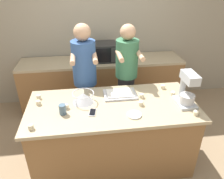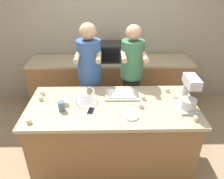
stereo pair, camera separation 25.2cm
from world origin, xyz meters
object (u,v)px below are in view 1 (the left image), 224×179
(cupcake_4, at_px, (142,96))
(cupcake_8, at_px, (66,106))
(cupcake_6, at_px, (196,113))
(cupcake_7, at_px, (141,103))
(mixing_bowl, at_px, (83,97))
(cupcake_1, at_px, (39,97))
(cupcake_3, at_px, (163,87))
(small_plate, at_px, (134,115))
(stand_mixer, at_px, (187,91))
(microwave_oven, at_px, (103,52))
(person_right, at_px, (126,79))
(drinking_glass, at_px, (63,109))
(baking_tray, at_px, (120,94))
(person_left, at_px, (85,80))
(cupcake_5, at_px, (38,102))
(cupcake_0, at_px, (173,93))
(cell_phone, at_px, (93,112))
(cupcake_2, at_px, (31,127))

(cupcake_4, xyz_separation_m, cupcake_8, (-0.92, -0.12, 0.00))
(cupcake_6, height_order, cupcake_7, same)
(mixing_bowl, height_order, cupcake_1, mixing_bowl)
(cupcake_1, relative_size, cupcake_3, 1.00)
(small_plate, relative_size, cupcake_3, 2.67)
(stand_mixer, xyz_separation_m, cupcake_6, (0.02, -0.23, -0.15))
(cupcake_1, relative_size, cupcake_8, 1.00)
(small_plate, relative_size, cupcake_7, 2.67)
(cupcake_3, bearing_deg, stand_mixer, -71.71)
(cupcake_3, xyz_separation_m, cupcake_8, (-1.26, -0.31, 0.00))
(cupcake_1, bearing_deg, microwave_oven, 51.26)
(cupcake_8, bearing_deg, small_plate, -17.84)
(person_right, relative_size, cupcake_8, 27.66)
(mixing_bowl, distance_m, small_plate, 0.65)
(drinking_glass, distance_m, cupcake_7, 0.90)
(baking_tray, xyz_separation_m, cupcake_3, (0.60, 0.10, 0.01))
(cupcake_4, xyz_separation_m, cupcake_6, (0.49, -0.44, 0.00))
(person_left, bearing_deg, cupcake_7, -49.13)
(cupcake_5, bearing_deg, cupcake_1, 97.42)
(cupcake_0, bearing_deg, stand_mixer, -72.46)
(baking_tray, bearing_deg, small_plate, -79.77)
(drinking_glass, relative_size, cupcake_0, 1.93)
(small_plate, distance_m, cupcake_6, 0.67)
(microwave_oven, distance_m, drinking_glass, 1.61)
(baking_tray, distance_m, cupcake_1, 1.01)
(cell_phone, distance_m, cupcake_1, 0.75)
(cupcake_2, relative_size, cupcake_4, 1.00)
(cupcake_2, bearing_deg, person_right, 40.78)
(person_right, bearing_deg, microwave_oven, 110.28)
(baking_tray, height_order, cupcake_3, cupcake_3)
(stand_mixer, distance_m, cell_phone, 1.11)
(person_left, xyz_separation_m, cupcake_6, (1.17, -0.99, 0.02))
(cupcake_6, bearing_deg, stand_mixer, 95.69)
(cupcake_0, distance_m, cupcake_2, 1.71)
(mixing_bowl, distance_m, cupcake_7, 0.69)
(microwave_oven, bearing_deg, cupcake_0, -59.26)
(cupcake_2, xyz_separation_m, cupcake_5, (0.00, 0.45, 0.00))
(stand_mixer, xyz_separation_m, baking_tray, (-0.73, 0.30, -0.16))
(cupcake_2, relative_size, cupcake_3, 1.00)
(cupcake_3, bearing_deg, cupcake_5, -173.54)
(mixing_bowl, distance_m, cell_phone, 0.26)
(cupcake_1, height_order, cupcake_6, same)
(cupcake_1, xyz_separation_m, cupcake_3, (1.60, 0.05, 0.00))
(cupcake_4, bearing_deg, person_right, 98.90)
(mixing_bowl, bearing_deg, cupcake_7, -14.03)
(cupcake_5, bearing_deg, cupcake_2, -90.29)
(drinking_glass, xyz_separation_m, cupcake_6, (1.44, -0.22, -0.03))
(person_right, height_order, baking_tray, person_right)
(cupcake_8, bearing_deg, drinking_glass, -107.54)
(cupcake_8, bearing_deg, cupcake_4, 7.26)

